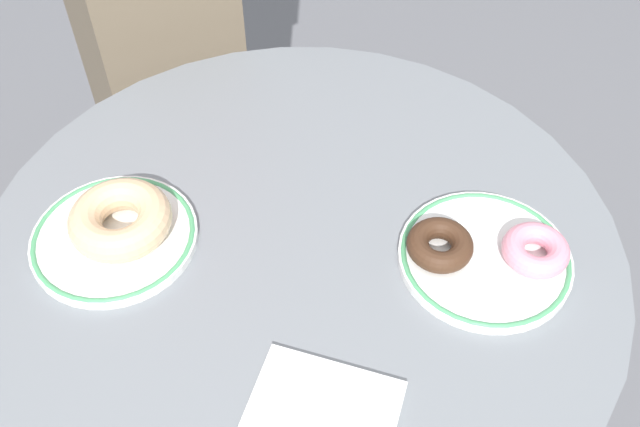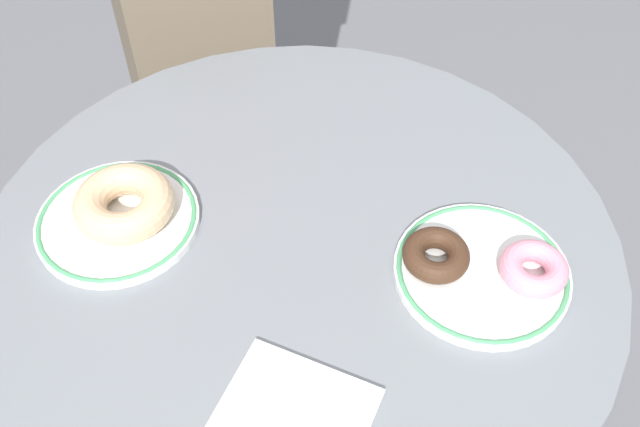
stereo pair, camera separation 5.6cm
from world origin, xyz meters
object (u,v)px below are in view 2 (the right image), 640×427
donut_chocolate (436,255)px  plate_left (118,220)px  donut_pink_frosted (534,269)px  paper_napkin (288,427)px  plate_right (482,272)px  donut_glazed (124,203)px  cafe_table (301,332)px

donut_chocolate → plate_left: bearing=-177.9°
donut_pink_frosted → paper_napkin: size_ratio=0.52×
plate_left → donut_chocolate: bearing=2.1°
donut_pink_frosted → plate_right: bearing=-177.9°
donut_chocolate → paper_napkin: size_ratio=0.52×
plate_right → donut_glazed: bearing=-178.9°
plate_left → donut_glazed: donut_glazed is taller
plate_left → donut_pink_frosted: (0.46, 0.02, 0.02)m
donut_glazed → paper_napkin: donut_glazed is taller
paper_napkin → donut_chocolate: bearing=62.4°
plate_right → donut_chocolate: 0.05m
donut_pink_frosted → paper_napkin: (-0.21, -0.21, -0.02)m
donut_glazed → plate_left: bearing=-144.9°
cafe_table → donut_pink_frosted: size_ratio=10.05×
plate_right → donut_pink_frosted: 0.05m
cafe_table → donut_pink_frosted: donut_pink_frosted is taller
paper_napkin → donut_pink_frosted: bearing=45.3°
donut_glazed → donut_pink_frosted: size_ratio=1.57×
cafe_table → paper_napkin: size_ratio=5.23×
plate_right → plate_left: bearing=-177.9°
plate_left → donut_glazed: bearing=35.1°
donut_pink_frosted → paper_napkin: donut_pink_frosted is taller
cafe_table → plate_right: plate_right is taller
plate_right → donut_chocolate: size_ratio=2.62×
cafe_table → donut_glazed: bearing=-174.9°
donut_pink_frosted → donut_chocolate: 0.10m
plate_right → paper_napkin: (-0.16, -0.21, -0.00)m
cafe_table → plate_right: size_ratio=3.84×
donut_chocolate → paper_napkin: (-0.11, -0.21, -0.02)m
plate_right → donut_glazed: (-0.40, -0.01, 0.02)m
cafe_table → donut_chocolate: bearing=-4.2°
donut_chocolate → paper_napkin: donut_chocolate is taller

